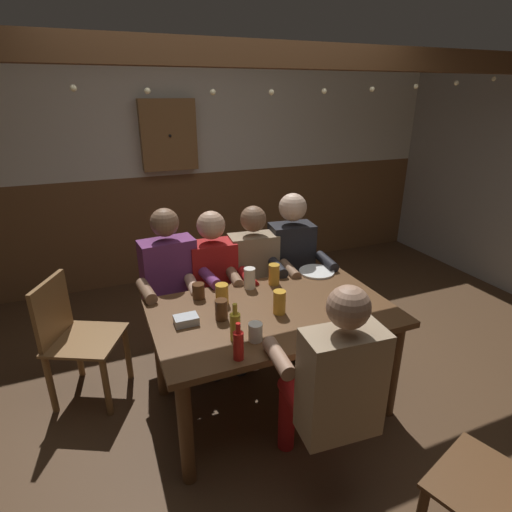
{
  "coord_description": "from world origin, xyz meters",
  "views": [
    {
      "loc": [
        -0.96,
        -2.09,
        2.0
      ],
      "look_at": [
        0.0,
        0.25,
        0.99
      ],
      "focal_mm": 28.57,
      "sensor_mm": 36.0,
      "label": 1
    }
  ],
  "objects_px": {
    "person_0": "(172,284)",
    "pint_glass_6": "(255,332)",
    "wall_dart_cabinet": "(169,135)",
    "bottle_0": "(235,326)",
    "pint_glass_0": "(345,315)",
    "pint_glass_3": "(199,291)",
    "pint_glass_4": "(279,302)",
    "dining_table": "(273,325)",
    "person_4": "(332,383)",
    "plate_0": "(317,272)",
    "table_candle": "(360,304)",
    "condiment_caddy": "(186,320)",
    "pint_glass_1": "(221,310)",
    "pint_glass_7": "(250,278)",
    "person_2": "(256,275)",
    "pint_glass_5": "(274,274)",
    "bottle_1": "(238,345)",
    "person_1": "(216,282)",
    "pint_glass_2": "(222,294)",
    "chair_empty_near_left": "(74,336)"
  },
  "relations": [
    {
      "from": "dining_table",
      "to": "pint_glass_0",
      "type": "xyz_separation_m",
      "value": [
        0.32,
        -0.31,
        0.17
      ]
    },
    {
      "from": "person_0",
      "to": "pint_glass_0",
      "type": "bearing_deg",
      "value": 123.34
    },
    {
      "from": "person_1",
      "to": "bottle_1",
      "type": "relative_size",
      "value": 5.67
    },
    {
      "from": "pint_glass_0",
      "to": "pint_glass_4",
      "type": "bearing_deg",
      "value": 138.62
    },
    {
      "from": "condiment_caddy",
      "to": "pint_glass_2",
      "type": "distance_m",
      "value": 0.32
    },
    {
      "from": "person_2",
      "to": "pint_glass_1",
      "type": "distance_m",
      "value": 0.84
    },
    {
      "from": "person_4",
      "to": "pint_glass_1",
      "type": "xyz_separation_m",
      "value": [
        -0.34,
        0.7,
        0.12
      ]
    },
    {
      "from": "chair_empty_near_left",
      "to": "wall_dart_cabinet",
      "type": "relative_size",
      "value": 1.26
    },
    {
      "from": "person_0",
      "to": "pint_glass_7",
      "type": "height_order",
      "value": "person_0"
    },
    {
      "from": "person_4",
      "to": "pint_glass_3",
      "type": "relative_size",
      "value": 11.93
    },
    {
      "from": "dining_table",
      "to": "pint_glass_4",
      "type": "xyz_separation_m",
      "value": [
        0.02,
        -0.05,
        0.18
      ]
    },
    {
      "from": "pint_glass_4",
      "to": "pint_glass_1",
      "type": "bearing_deg",
      "value": 169.67
    },
    {
      "from": "pint_glass_5",
      "to": "wall_dart_cabinet",
      "type": "xyz_separation_m",
      "value": [
        -0.31,
        1.93,
        0.8
      ]
    },
    {
      "from": "bottle_0",
      "to": "pint_glass_0",
      "type": "distance_m",
      "value": 0.66
    },
    {
      "from": "plate_0",
      "to": "bottle_1",
      "type": "relative_size",
      "value": 1.27
    },
    {
      "from": "person_1",
      "to": "bottle_0",
      "type": "bearing_deg",
      "value": 83.0
    },
    {
      "from": "dining_table",
      "to": "table_candle",
      "type": "height_order",
      "value": "table_candle"
    },
    {
      "from": "pint_glass_4",
      "to": "pint_glass_5",
      "type": "bearing_deg",
      "value": 70.04
    },
    {
      "from": "bottle_1",
      "to": "pint_glass_4",
      "type": "xyz_separation_m",
      "value": [
        0.39,
        0.35,
        -0.01
      ]
    },
    {
      "from": "condiment_caddy",
      "to": "bottle_0",
      "type": "height_order",
      "value": "bottle_0"
    },
    {
      "from": "pint_glass_3",
      "to": "pint_glass_4",
      "type": "height_order",
      "value": "pint_glass_4"
    },
    {
      "from": "dining_table",
      "to": "pint_glass_3",
      "type": "xyz_separation_m",
      "value": [
        -0.4,
        0.33,
        0.16
      ]
    },
    {
      "from": "person_0",
      "to": "wall_dart_cabinet",
      "type": "bearing_deg",
      "value": -108.32
    },
    {
      "from": "pint_glass_5",
      "to": "bottle_1",
      "type": "bearing_deg",
      "value": -126.07
    },
    {
      "from": "pint_glass_1",
      "to": "pint_glass_2",
      "type": "xyz_separation_m",
      "value": [
        0.06,
        0.19,
        0.0
      ]
    },
    {
      "from": "pint_glass_2",
      "to": "pint_glass_7",
      "type": "xyz_separation_m",
      "value": [
        0.25,
        0.15,
        0.01
      ]
    },
    {
      "from": "person_4",
      "to": "plate_0",
      "type": "distance_m",
      "value": 1.21
    },
    {
      "from": "person_2",
      "to": "pint_glass_1",
      "type": "relative_size",
      "value": 9.34
    },
    {
      "from": "pint_glass_7",
      "to": "wall_dart_cabinet",
      "type": "xyz_separation_m",
      "value": [
        -0.13,
        1.92,
        0.8
      ]
    },
    {
      "from": "pint_glass_4",
      "to": "pint_glass_6",
      "type": "xyz_separation_m",
      "value": [
        -0.25,
        -0.22,
        -0.02
      ]
    },
    {
      "from": "condiment_caddy",
      "to": "bottle_0",
      "type": "xyz_separation_m",
      "value": [
        0.22,
        -0.27,
        0.06
      ]
    },
    {
      "from": "pint_glass_2",
      "to": "pint_glass_6",
      "type": "height_order",
      "value": "pint_glass_2"
    },
    {
      "from": "table_candle",
      "to": "condiment_caddy",
      "type": "relative_size",
      "value": 0.57
    },
    {
      "from": "bottle_0",
      "to": "bottle_1",
      "type": "height_order",
      "value": "bottle_0"
    },
    {
      "from": "person_1",
      "to": "pint_glass_4",
      "type": "relative_size",
      "value": 7.93
    },
    {
      "from": "table_candle",
      "to": "wall_dart_cabinet",
      "type": "xyz_separation_m",
      "value": [
        -0.67,
        2.47,
        0.83
      ]
    },
    {
      "from": "pint_glass_0",
      "to": "person_2",
      "type": "bearing_deg",
      "value": 98.92
    },
    {
      "from": "pint_glass_1",
      "to": "pint_glass_3",
      "type": "xyz_separation_m",
      "value": [
        -0.06,
        0.32,
        -0.01
      ]
    },
    {
      "from": "person_0",
      "to": "person_4",
      "type": "distance_m",
      "value": 1.47
    },
    {
      "from": "person_2",
      "to": "bottle_1",
      "type": "bearing_deg",
      "value": 68.75
    },
    {
      "from": "wall_dart_cabinet",
      "to": "person_0",
      "type": "bearing_deg",
      "value": -102.52
    },
    {
      "from": "person_4",
      "to": "wall_dart_cabinet",
      "type": "bearing_deg",
      "value": 97.34
    },
    {
      "from": "dining_table",
      "to": "pint_glass_7",
      "type": "distance_m",
      "value": 0.4
    },
    {
      "from": "pint_glass_4",
      "to": "pint_glass_5",
      "type": "height_order",
      "value": "same"
    },
    {
      "from": "condiment_caddy",
      "to": "wall_dart_cabinet",
      "type": "relative_size",
      "value": 0.2
    },
    {
      "from": "chair_empty_near_left",
      "to": "pint_glass_1",
      "type": "xyz_separation_m",
      "value": [
        0.87,
        -0.58,
        0.32
      ]
    },
    {
      "from": "person_4",
      "to": "pint_glass_1",
      "type": "distance_m",
      "value": 0.79
    },
    {
      "from": "person_0",
      "to": "pint_glass_6",
      "type": "height_order",
      "value": "person_0"
    },
    {
      "from": "pint_glass_0",
      "to": "pint_glass_3",
      "type": "distance_m",
      "value": 0.96
    },
    {
      "from": "person_0",
      "to": "pint_glass_3",
      "type": "bearing_deg",
      "value": 100.77
    }
  ]
}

